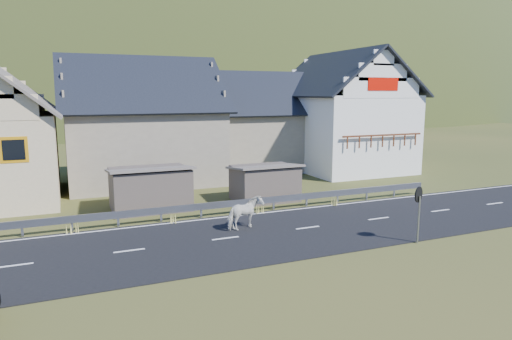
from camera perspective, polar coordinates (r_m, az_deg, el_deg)
name	(u,v)px	position (r m, az deg, el deg)	size (l,w,h in m)	color
ground	(225,239)	(19.72, -3.84, -8.62)	(160.00, 160.00, 0.00)	#36411B
road	(225,239)	(19.72, -3.84, -8.57)	(60.00, 7.00, 0.04)	black
lane_markings	(225,238)	(19.71, -3.84, -8.50)	(60.00, 6.60, 0.01)	silver
guardrail	(201,207)	(22.95, -6.88, -4.61)	(28.10, 0.09, 0.75)	#93969B
shed_left	(150,189)	(25.08, -13.10, -2.31)	(4.30, 3.30, 2.40)	brown
shed_right	(265,183)	(26.49, 1.08, -1.66)	(3.80, 2.90, 2.20)	brown
house_stone_a	(141,115)	(33.16, -14.19, 6.63)	(10.80, 9.80, 8.90)	gray
house_stone_b	(260,117)	(37.91, 0.54, 6.65)	(9.80, 8.80, 8.10)	gray
house_white	(342,107)	(38.11, 10.76, 7.74)	(8.80, 10.80, 9.70)	white
mountain	(94,158)	(199.76, -19.57, 1.45)	(440.00, 280.00, 260.00)	#2B3715
horse	(245,213)	(20.82, -1.37, -5.39)	(1.74, 0.79, 1.47)	silver
traffic_mirror	(418,202)	(19.92, 19.64, -3.78)	(0.62, 0.32, 2.38)	#93969B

